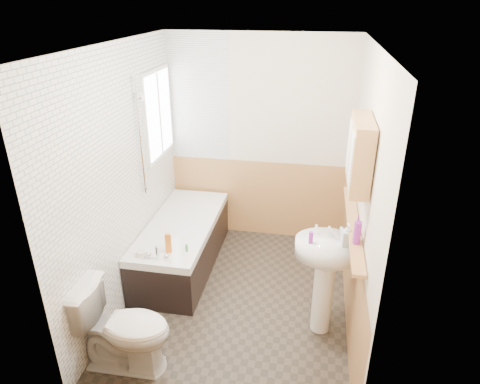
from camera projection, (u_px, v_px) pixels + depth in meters
name	position (u px, v px, depth m)	size (l,w,h in m)	color
floor	(237.00, 299.00, 4.41)	(2.80, 2.80, 0.00)	#2B251E
ceiling	(237.00, 44.00, 3.36)	(2.80, 2.80, 0.00)	white
wall_back	(259.00, 141.00, 5.14)	(2.20, 0.02, 2.50)	beige
wall_front	(194.00, 282.00, 2.63)	(2.20, 0.02, 2.50)	beige
wall_left	(123.00, 180.00, 4.07)	(0.02, 2.80, 2.50)	beige
wall_right	(363.00, 198.00, 3.70)	(0.02, 2.80, 2.50)	beige
wainscot_right	(351.00, 270.00, 4.02)	(0.01, 2.80, 1.00)	tan
wainscot_front	(200.00, 369.00, 2.96)	(2.20, 0.01, 1.00)	tan
wainscot_back	(257.00, 198.00, 5.44)	(2.20, 0.01, 1.00)	tan
tile_cladding_left	(125.00, 180.00, 4.06)	(0.01, 2.80, 2.50)	white
tile_return_back	(198.00, 98.00, 5.03)	(0.75, 0.01, 1.50)	white
window	(159.00, 114.00, 4.74)	(0.03, 0.79, 0.99)	white
bathtub	(182.00, 243.00, 4.85)	(0.70, 1.68, 0.70)	black
shower_riser	(140.00, 127.00, 4.19)	(0.11, 0.08, 1.22)	silver
toilet	(123.00, 328.00, 3.48)	(0.45, 0.80, 0.78)	white
sink	(326.00, 267.00, 3.75)	(0.56, 0.45, 1.07)	white
pine_shelf	(353.00, 224.00, 3.64)	(0.10, 1.52, 0.03)	tan
medicine_cabinet	(360.00, 153.00, 3.30)	(0.15, 0.60, 0.54)	tan
foam_can	(357.00, 233.00, 3.30)	(0.06, 0.06, 0.19)	purple
green_bottle	(357.00, 227.00, 3.33)	(0.05, 0.05, 0.25)	purple
black_jar	(350.00, 195.00, 4.09)	(0.06, 0.06, 0.04)	silver
soap_bottle	(346.00, 240.00, 3.55)	(0.09, 0.20, 0.09)	silver
clear_bottle	(311.00, 238.00, 3.58)	(0.04, 0.04, 0.11)	purple
blue_gel	(168.00, 243.00, 4.15)	(0.06, 0.04, 0.21)	orange
cream_jar	(141.00, 254.00, 4.12)	(0.09, 0.09, 0.05)	silver
orange_bottle	(187.00, 248.00, 4.19)	(0.03, 0.03, 0.08)	#388447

